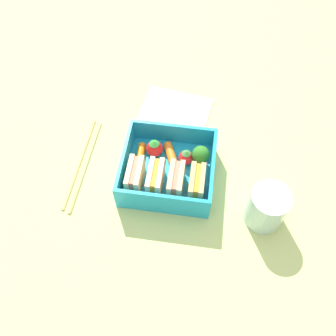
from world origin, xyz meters
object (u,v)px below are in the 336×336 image
(broccoli_floret, at_px, (201,155))
(carrot_stick_far_left, at_px, (170,154))
(sandwich_left, at_px, (197,184))
(drinking_glass, at_px, (267,208))
(chopstick_pair, at_px, (83,162))
(sandwich_center, at_px, (155,179))
(carrot_stick_left, at_px, (140,155))
(folded_napkin, at_px, (175,112))
(sandwich_center_left, at_px, (176,181))
(strawberry_left, at_px, (186,157))
(sandwich_center_right, at_px, (135,176))
(strawberry_far_left, at_px, (154,148))

(broccoli_floret, height_order, carrot_stick_far_left, broccoli_floret)
(sandwich_left, relative_size, drinking_glass, 0.79)
(chopstick_pair, bearing_deg, sandwich_left, 170.75)
(chopstick_pair, bearing_deg, carrot_stick_far_left, -169.40)
(sandwich_left, height_order, sandwich_center, same)
(drinking_glass, bearing_deg, carrot_stick_far_left, -28.56)
(carrot_stick_left, bearing_deg, drinking_glass, 159.41)
(sandwich_center, xyz_separation_m, carrot_stick_left, (0.04, -0.06, -0.02))
(sandwich_left, height_order, folded_napkin, sandwich_left)
(sandwich_center_left, xyz_separation_m, broccoli_floret, (-0.04, -0.06, 0.00))
(sandwich_left, xyz_separation_m, folded_napkin, (0.06, -0.18, -0.03))
(sandwich_left, bearing_deg, broccoli_floret, -91.29)
(sandwich_left, xyz_separation_m, strawberry_left, (0.02, -0.06, -0.01))
(broccoli_floret, height_order, folded_napkin, broccoli_floret)
(sandwich_center_left, relative_size, sandwich_center, 1.00)
(sandwich_center_right, relative_size, drinking_glass, 0.79)
(strawberry_left, height_order, carrot_stick_far_left, strawberry_left)
(carrot_stick_left, height_order, drinking_glass, drinking_glass)
(drinking_glass, bearing_deg, carrot_stick_left, -20.59)
(sandwich_center_left, height_order, strawberry_far_left, sandwich_center_left)
(broccoli_floret, height_order, drinking_glass, drinking_glass)
(sandwich_center, height_order, carrot_stick_far_left, sandwich_center)
(sandwich_center_left, distance_m, drinking_glass, 0.15)
(broccoli_floret, relative_size, strawberry_left, 1.25)
(strawberry_left, bearing_deg, chopstick_pair, 6.66)
(sandwich_left, xyz_separation_m, chopstick_pair, (0.21, -0.03, -0.03))
(folded_napkin, bearing_deg, sandwich_center, 86.82)
(sandwich_left, relative_size, strawberry_far_left, 1.62)
(drinking_glass, bearing_deg, strawberry_left, -31.31)
(folded_napkin, bearing_deg, strawberry_far_left, 78.76)
(carrot_stick_left, bearing_deg, carrot_stick_far_left, -170.34)
(strawberry_left, relative_size, carrot_stick_left, 0.70)
(sandwich_left, bearing_deg, strawberry_far_left, -38.89)
(carrot_stick_left, height_order, folded_napkin, carrot_stick_left)
(sandwich_center, relative_size, carrot_stick_far_left, 1.27)
(sandwich_center, distance_m, drinking_glass, 0.19)
(sandwich_center_right, bearing_deg, sandwich_center_left, 180.00)
(carrot_stick_far_left, relative_size, strawberry_far_left, 1.28)
(strawberry_left, xyz_separation_m, strawberry_far_left, (0.06, -0.01, 0.00))
(sandwich_center_right, height_order, broccoli_floret, sandwich_center_right)
(sandwich_center_right, bearing_deg, drinking_glass, 172.56)
(sandwich_center_right, height_order, carrot_stick_left, sandwich_center_right)
(sandwich_center_right, distance_m, strawberry_left, 0.10)
(strawberry_left, bearing_deg, folded_napkin, -73.61)
(chopstick_pair, relative_size, folded_napkin, 1.45)
(carrot_stick_far_left, distance_m, carrot_stick_left, 0.05)
(chopstick_pair, bearing_deg, strawberry_far_left, -166.06)
(carrot_stick_left, bearing_deg, strawberry_far_left, -154.68)
(chopstick_pair, xyz_separation_m, drinking_glass, (-0.33, 0.06, 0.03))
(broccoli_floret, bearing_deg, carrot_stick_left, 2.18)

